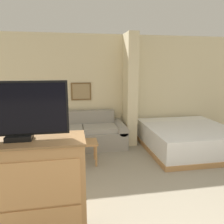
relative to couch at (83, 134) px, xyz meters
name	(u,v)px	position (x,y,z in m)	size (l,w,h in m)	color
wall_back	(115,89)	(0.85, 0.48, 0.99)	(6.27, 0.16, 2.60)	beige
wall_partition_pillar	(130,90)	(1.14, 0.13, 1.00)	(0.24, 0.59, 2.60)	beige
couch	(83,134)	(0.00, 0.00, 0.00)	(1.99, 0.84, 0.81)	gray
coffee_table	(82,145)	(-0.07, -0.92, 0.08)	(0.60, 0.41, 0.44)	#B27F4C
side_table	(28,129)	(-1.21, 0.00, 0.19)	(0.47, 0.47, 0.58)	#B27F4C
table_lamp	(26,112)	(-1.21, 0.00, 0.58)	(0.36, 0.36, 0.42)	tan
tv_dresser	(24,194)	(-0.71, -2.79, 0.28)	(1.25, 0.46, 1.16)	#B27F4C
tv	(17,111)	(-0.71, -2.79, 1.14)	(0.94, 0.16, 0.57)	black
bed	(187,138)	(2.30, -0.57, -0.03)	(1.84, 1.91, 0.54)	#B27F4C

